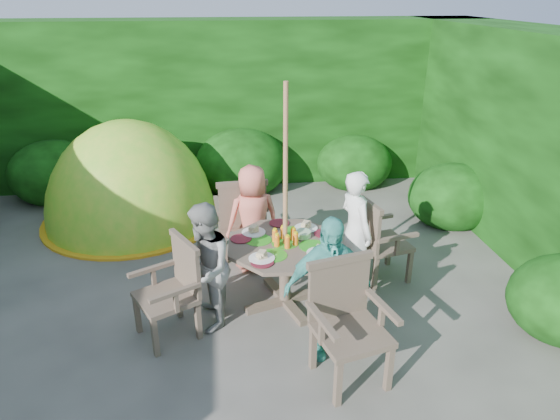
{
  "coord_description": "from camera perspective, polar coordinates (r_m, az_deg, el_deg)",
  "views": [
    {
      "loc": [
        0.28,
        -4.05,
        2.9
      ],
      "look_at": [
        0.85,
        0.53,
        0.85
      ],
      "focal_mm": 32.0,
      "sensor_mm": 36.0,
      "label": 1
    }
  ],
  "objects": [
    {
      "name": "ground",
      "position": [
        4.99,
        -9.17,
        -11.96
      ],
      "size": [
        60.0,
        60.0,
        0.0
      ],
      "primitive_type": "plane",
      "color": "#4C4944",
      "rests_on": "ground"
    },
    {
      "name": "child_back",
      "position": [
        5.46,
        -3.11,
        -0.98
      ],
      "size": [
        0.66,
        0.51,
        1.21
      ],
      "primitive_type": "imported",
      "rotation": [
        0.0,
        0.0,
        3.37
      ],
      "color": "#EF7662",
      "rests_on": "ground"
    },
    {
      "name": "child_front",
      "position": [
        4.19,
        5.47,
        -8.84
      ],
      "size": [
        0.78,
        0.39,
        1.28
      ],
      "primitive_type": "imported",
      "rotation": [
        0.0,
        0.0,
        0.11
      ],
      "color": "#4FBAAD",
      "rests_on": "ground"
    },
    {
      "name": "patio_table",
      "position": [
        4.83,
        0.63,
        -4.91
      ],
      "size": [
        1.48,
        1.48,
        0.82
      ],
      "rotation": [
        0.0,
        0.0,
        0.32
      ],
      "color": "#493B2F",
      "rests_on": "ground"
    },
    {
      "name": "child_right",
      "position": [
        5.16,
        8.61,
        -2.35
      ],
      "size": [
        0.44,
        0.54,
        1.28
      ],
      "primitive_type": "imported",
      "rotation": [
        0.0,
        0.0,
        1.89
      ],
      "color": "white",
      "rests_on": "ground"
    },
    {
      "name": "garden_chair_back",
      "position": [
        5.74,
        -4.42,
        -0.72
      ],
      "size": [
        0.61,
        0.56,
        0.96
      ],
      "rotation": [
        0.0,
        0.0,
        3.22
      ],
      "color": "#493B2F",
      "rests_on": "ground"
    },
    {
      "name": "garden_chair_left",
      "position": [
        4.58,
        -12.14,
        -8.74
      ],
      "size": [
        0.66,
        0.69,
        0.88
      ],
      "rotation": [
        0.0,
        0.0,
        -1.07
      ],
      "color": "#493B2F",
      "rests_on": "ground"
    },
    {
      "name": "parasol_pole",
      "position": [
        4.59,
        0.62,
        0.85
      ],
      "size": [
        0.06,
        0.06,
        2.2
      ],
      "primitive_type": "cylinder",
      "rotation": [
        0.0,
        0.0,
        0.32
      ],
      "color": "#9A663D",
      "rests_on": "ground"
    },
    {
      "name": "dome_tent",
      "position": [
        7.17,
        -16.34,
        -0.99
      ],
      "size": [
        2.75,
        2.75,
        2.74
      ],
      "rotation": [
        0.0,
        0.0,
        0.26
      ],
      "color": "#71D428",
      "rests_on": "ground"
    },
    {
      "name": "garden_chair_front",
      "position": [
        4.06,
        7.65,
        -12.36
      ],
      "size": [
        0.68,
        0.63,
        0.96
      ],
      "rotation": [
        0.0,
        0.0,
        0.25
      ],
      "color": "#493B2F",
      "rests_on": "ground"
    },
    {
      "name": "garden_chair_right",
      "position": [
        5.39,
        11.12,
        -3.23
      ],
      "size": [
        0.59,
        0.63,
        0.9
      ],
      "rotation": [
        0.0,
        0.0,
        1.8
      ],
      "color": "#493B2F",
      "rests_on": "ground"
    },
    {
      "name": "child_left",
      "position": [
        4.56,
        -8.54,
        -6.58
      ],
      "size": [
        0.48,
        0.61,
        1.22
      ],
      "primitive_type": "imported",
      "rotation": [
        0.0,
        0.0,
        -1.53
      ],
      "color": "#9A9994",
      "rests_on": "ground"
    },
    {
      "name": "hedge_enclosure",
      "position": [
        5.64,
        -9.69,
        6.56
      ],
      "size": [
        9.0,
        9.0,
        2.5
      ],
      "color": "black",
      "rests_on": "ground"
    }
  ]
}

